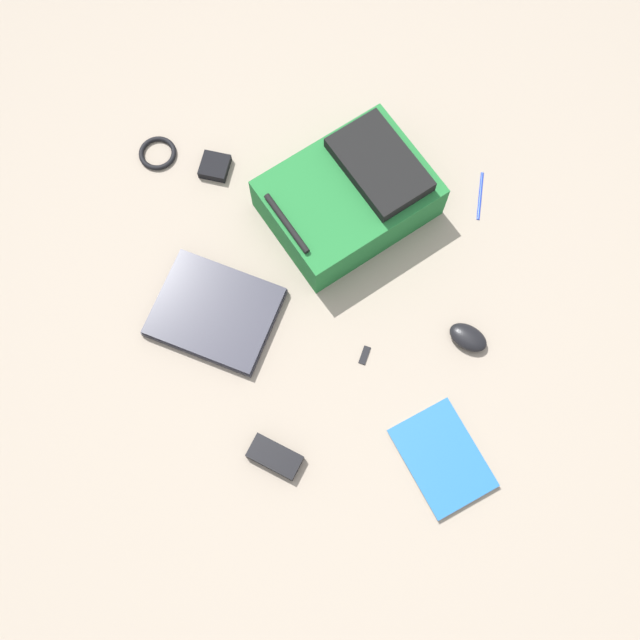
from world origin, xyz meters
name	(u,v)px	position (x,y,z in m)	size (l,w,h in m)	color
ground_plane	(323,321)	(0.00, 0.00, 0.00)	(3.63, 3.63, 0.00)	gray
backpack	(351,195)	(0.05, 0.34, 0.08)	(0.53, 0.51, 0.18)	#1E662D
laptop	(215,313)	(-0.29, 0.00, 0.02)	(0.38, 0.34, 0.03)	#24242C
book_manual	(442,458)	(0.33, -0.34, 0.01)	(0.29, 0.31, 0.02)	silver
computer_mouse	(468,337)	(0.38, -0.02, 0.02)	(0.07, 0.11, 0.04)	black
cable_coil	(158,153)	(-0.51, 0.46, 0.01)	(0.11, 0.11, 0.01)	black
power_brick	(275,457)	(-0.09, -0.37, 0.02)	(0.07, 0.13, 0.03)	black
pen_black	(480,195)	(0.42, 0.40, 0.00)	(0.01, 0.01, 0.15)	#1933B2
earbud_pouch	(215,166)	(-0.34, 0.43, 0.01)	(0.08, 0.08, 0.03)	black
usb_stick	(365,355)	(0.12, -0.09, 0.00)	(0.02, 0.05, 0.01)	black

